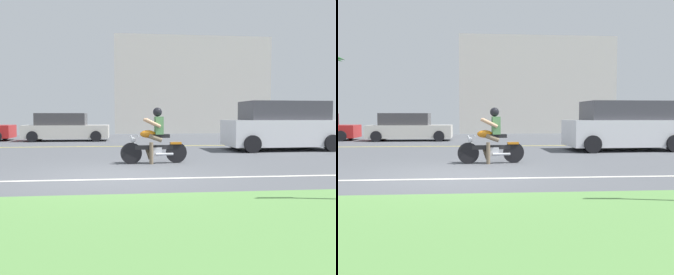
% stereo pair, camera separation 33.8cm
% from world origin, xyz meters
% --- Properties ---
extents(ground, '(56.00, 30.00, 0.04)m').
position_xyz_m(ground, '(0.00, 3.00, -0.02)').
color(ground, '#4C4F54').
extents(grass_median, '(56.00, 3.80, 0.06)m').
position_xyz_m(grass_median, '(0.00, -4.10, 0.03)').
color(grass_median, '#548442').
rests_on(grass_median, ground).
extents(lane_line_near, '(50.40, 0.12, 0.01)m').
position_xyz_m(lane_line_near, '(0.00, -0.45, 0.00)').
color(lane_line_near, silver).
rests_on(lane_line_near, ground).
extents(lane_line_far, '(50.40, 0.12, 0.01)m').
position_xyz_m(lane_line_far, '(0.00, 7.97, 0.00)').
color(lane_line_far, yellow).
rests_on(lane_line_far, ground).
extents(motorcyclist, '(1.88, 0.61, 1.57)m').
position_xyz_m(motorcyclist, '(0.93, 2.06, 0.66)').
color(motorcyclist, black).
rests_on(motorcyclist, ground).
extents(suv_nearby, '(4.58, 2.35, 1.90)m').
position_xyz_m(suv_nearby, '(6.20, 5.65, 0.92)').
color(suv_nearby, silver).
rests_on(suv_nearby, ground).
extents(parked_car_1, '(4.43, 1.85, 1.48)m').
position_xyz_m(parked_car_1, '(-3.14, 11.84, 0.69)').
color(parked_car_1, beige).
rests_on(parked_car_1, ground).
extents(building_far, '(11.87, 4.00, 7.33)m').
position_xyz_m(building_far, '(5.17, 21.00, 3.66)').
color(building_far, beige).
rests_on(building_far, ground).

